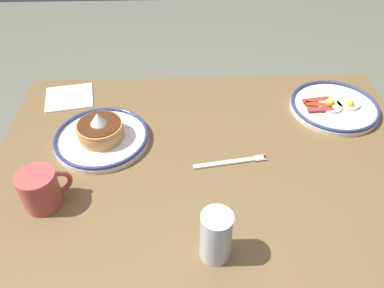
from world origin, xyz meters
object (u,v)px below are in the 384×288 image
Objects in this scene: drinking_glass at (216,238)px; coffee_mug at (41,189)px; paper_napkin at (69,97)px; plate_near_main at (101,135)px; fork_near at (231,162)px; plate_center_pancakes at (334,106)px.

coffee_mug is at bearing -21.30° from drinking_glass.
paper_napkin is at bearing -54.25° from drinking_glass.
fork_near is at bearing 163.99° from plate_near_main.
plate_near_main is 0.99× the size of plate_center_pancakes.
drinking_glass is at bearing 158.70° from coffee_mug.
coffee_mug is 0.43m from drinking_glass.
plate_near_main is at bearing -16.01° from fork_near.
fork_near is at bearing -165.64° from coffee_mug.
drinking_glass is at bearing 125.75° from paper_napkin.
coffee_mug reaches higher than paper_napkin.
drinking_glass reaches higher than plate_near_main.
drinking_glass is 0.63× the size of fork_near.
plate_near_main is 1.33× the size of fork_near.
fork_near is (0.35, 0.23, -0.01)m from plate_center_pancakes.
drinking_glass reaches higher than fork_near.
plate_near_main is at bearing -115.68° from coffee_mug.
paper_napkin is 0.74× the size of fork_near.
plate_near_main is 0.25m from coffee_mug.
fork_near is (-0.07, -0.27, -0.05)m from drinking_glass.
paper_napkin is at bearing -6.45° from plate_center_pancakes.
plate_near_main reaches higher than coffee_mug.
coffee_mug is (0.82, 0.35, 0.04)m from plate_center_pancakes.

